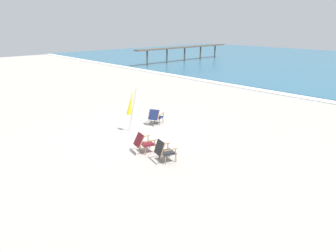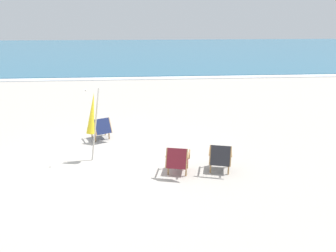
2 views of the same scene
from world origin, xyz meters
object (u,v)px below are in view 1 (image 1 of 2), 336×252
at_px(beach_chair_front_right, 156,116).
at_px(beach_chair_mid_center, 144,142).
at_px(umbrella_furled_yellow, 131,103).
at_px(beach_chair_far_center, 164,150).

relative_size(beach_chair_front_right, beach_chair_mid_center, 1.08).
distance_m(beach_chair_mid_center, umbrella_furled_yellow, 2.70).
bearing_deg(beach_chair_far_center, beach_chair_front_right, 143.09).
height_order(beach_chair_front_right, beach_chair_far_center, beach_chair_far_center).
bearing_deg(beach_chair_mid_center, beach_chair_far_center, 1.21).
xyz_separation_m(beach_chair_front_right, beach_chair_mid_center, (2.28, -2.58, 0.00)).
bearing_deg(beach_chair_front_right, umbrella_furled_yellow, -89.39).
height_order(beach_chair_front_right, umbrella_furled_yellow, umbrella_furled_yellow).
height_order(beach_chair_mid_center, umbrella_furled_yellow, umbrella_furled_yellow).
height_order(beach_chair_far_center, umbrella_furled_yellow, umbrella_furled_yellow).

